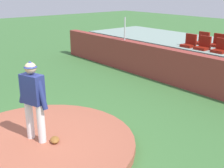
# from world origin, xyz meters

# --- Properties ---
(ground_plane) EXTENTS (60.00, 60.00, 0.00)m
(ground_plane) POSITION_xyz_m (0.00, 0.00, 0.00)
(ground_plane) COLOR #3B6C34
(pitchers_mound) EXTENTS (4.26, 4.26, 0.19)m
(pitchers_mound) POSITION_xyz_m (0.00, 0.00, 0.09)
(pitchers_mound) COLOR #9F543E
(pitchers_mound) RESTS_ON ground_plane
(pitcher) EXTENTS (0.84, 0.40, 1.82)m
(pitcher) POSITION_xyz_m (-0.11, -0.02, 1.24)
(pitcher) COLOR white
(pitcher) RESTS_ON pitchers_mound
(fielding_glove) EXTENTS (0.36, 0.32, 0.11)m
(fielding_glove) POSITION_xyz_m (0.25, 0.23, 0.24)
(fielding_glove) COLOR brown
(fielding_glove) RESTS_ON pitchers_mound
(brick_barrier) EXTENTS (15.87, 0.40, 1.30)m
(brick_barrier) POSITION_xyz_m (0.00, 5.96, 0.65)
(brick_barrier) COLOR brown
(brick_barrier) RESTS_ON ground_plane
(fence_post_left) EXTENTS (0.06, 0.06, 0.96)m
(fence_post_left) POSITION_xyz_m (-3.81, 5.96, 1.78)
(fence_post_left) COLOR silver
(fence_post_left) RESTS_ON brick_barrier
(stadium_chair_0) EXTENTS (0.48, 0.44, 0.50)m
(stadium_chair_0) POSITION_xyz_m (-1.38, 7.21, 1.37)
(stadium_chair_0) COLOR maroon
(stadium_chair_0) RESTS_ON bleacher_platform
(stadium_chair_1) EXTENTS (0.48, 0.44, 0.50)m
(stadium_chair_1) POSITION_xyz_m (-0.72, 7.19, 1.37)
(stadium_chair_1) COLOR maroon
(stadium_chair_1) RESTS_ON bleacher_platform
(stadium_chair_2) EXTENTS (0.48, 0.44, 0.50)m
(stadium_chair_2) POSITION_xyz_m (-0.01, 7.21, 1.37)
(stadium_chair_2) COLOR maroon
(stadium_chair_2) RESTS_ON bleacher_platform
(stadium_chair_5) EXTENTS (0.48, 0.44, 0.50)m
(stadium_chair_5) POSITION_xyz_m (-1.38, 8.12, 1.37)
(stadium_chair_5) COLOR maroon
(stadium_chair_5) RESTS_ON bleacher_platform
(stadium_chair_6) EXTENTS (0.48, 0.44, 0.50)m
(stadium_chair_6) POSITION_xyz_m (-0.69, 8.15, 1.37)
(stadium_chair_6) COLOR maroon
(stadium_chair_6) RESTS_ON bleacher_platform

